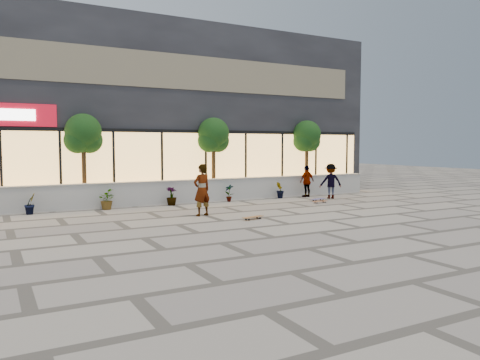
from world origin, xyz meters
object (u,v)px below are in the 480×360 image
tree_midwest (83,136)px  tree_east (307,138)px  skater_right_near (307,181)px  skater_right_far (331,181)px  tree_mideast (214,137)px  skateboard_right_near (320,201)px  skater_center (202,190)px  skateboard_center (253,217)px  skateboard_right_far (318,199)px

tree_midwest → tree_east: bearing=0.0°
skater_right_near → skater_right_far: 1.25m
tree_mideast → skateboard_right_near: (3.57, -3.66, -2.91)m
skater_center → skater_right_far: (7.78, 2.17, -0.11)m
tree_mideast → skateboard_right_near: tree_mideast is taller
skater_right_near → skateboard_center: size_ratio=1.77×
skateboard_right_far → skateboard_right_near: bearing=-136.6°
skater_center → skateboard_right_far: (6.66, 1.67, -0.87)m
tree_mideast → skateboard_center: (-1.43, -6.30, -2.90)m
skater_center → skater_right_near: (7.16, 3.25, -0.17)m
skater_right_far → skater_center: bearing=35.4°
tree_mideast → skater_center: tree_mideast is taller
tree_midwest → skater_center: (3.34, -4.65, -2.03)m
tree_midwest → skateboard_right_far: (10.00, -2.97, -2.90)m
skater_center → skateboard_right_near: size_ratio=2.55×
skater_center → skateboard_center: 2.23m
tree_east → skateboard_center: size_ratio=4.38×
tree_mideast → skateboard_right_far: 5.77m
tree_mideast → tree_east: 5.50m
skater_center → skateboard_center: size_ratio=2.14×
tree_midwest → tree_east: (11.50, 0.00, 0.00)m
skater_right_far → skateboard_center: bearing=50.0°
tree_mideast → skater_right_near: bearing=-17.3°
skateboard_center → skater_right_near: bearing=26.3°
tree_midwest → skateboard_right_far: bearing=-16.6°
tree_mideast → skater_right_far: (5.13, -2.48, -2.14)m
tree_mideast → skater_right_near: size_ratio=2.48×
tree_mideast → skater_center: size_ratio=2.05×
tree_east → skater_center: (-8.16, -4.65, -2.03)m
skater_right_near → tree_mideast: bearing=-26.9°
tree_mideast → skater_right_near: (4.50, -1.40, -2.19)m
skater_right_near → skateboard_right_far: skater_right_near is taller
skater_right_far → skateboard_right_far: skater_right_far is taller
skateboard_right_far → tree_east: bearing=48.6°
skateboard_center → skater_center: bearing=113.4°
skater_center → skateboard_center: bearing=113.7°
tree_east → skateboard_right_near: bearing=-117.8°
skater_right_far → skateboard_right_far: 1.45m
tree_midwest → skater_right_far: bearing=-12.5°
tree_mideast → tree_east: (5.50, 0.00, 0.00)m
skater_center → tree_mideast: bearing=-132.7°
tree_east → skater_center: 9.60m
skater_right_near → skateboard_right_near: bearing=58.1°
skateboard_right_far → tree_midwest: bearing=148.8°
tree_east → skateboard_right_far: size_ratio=4.38×
skateboard_right_near → skater_right_far: bearing=37.1°
skater_right_far → skateboard_right_far: bearing=43.6°
skateboard_center → tree_east: bearing=29.0°
skateboard_right_near → tree_mideast: bearing=134.1°
tree_midwest → skater_right_far: (11.13, -2.48, -2.14)m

